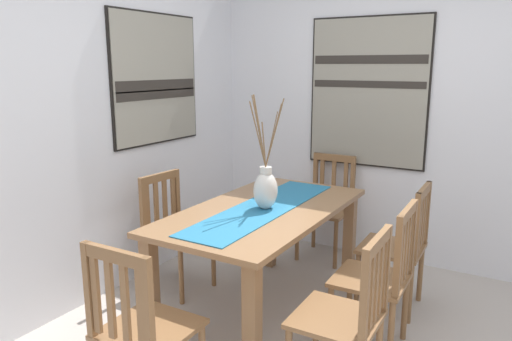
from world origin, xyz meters
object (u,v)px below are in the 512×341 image
painting_on_back_wall (156,79)px  chair_2 (349,314)px  dining_table (263,225)px  chair_5 (381,275)px  chair_3 (141,327)px  chair_4 (174,229)px  centerpiece_vase (266,188)px  chair_1 (401,244)px  chair_0 (327,205)px  painting_on_side_wall (368,93)px

painting_on_back_wall → chair_2: bearing=-113.2°
chair_2 → dining_table: bearing=55.6°
dining_table → chair_5: chair_5 is taller
chair_3 → chair_4: (1.18, 0.79, -0.01)m
dining_table → chair_3: bearing=179.8°
dining_table → painting_on_back_wall: size_ratio=1.57×
centerpiece_vase → chair_1: 1.04m
chair_0 → dining_table: bearing=-178.9°
chair_0 → painting_on_side_wall: size_ratio=0.72×
painting_on_side_wall → centerpiece_vase: bearing=171.7°
painting_on_back_wall → chair_0: bearing=-52.0°
chair_1 → chair_5: chair_5 is taller
chair_1 → painting_on_back_wall: painting_on_back_wall is taller
chair_0 → chair_2: bearing=-154.6°
painting_on_side_wall → dining_table: bearing=170.8°
dining_table → painting_on_back_wall: painting_on_back_wall is taller
dining_table → painting_on_side_wall: 1.65m
painting_on_back_wall → painting_on_side_wall: 1.79m
centerpiece_vase → chair_5: bearing=-90.4°
chair_3 → chair_0: bearing=0.5°
chair_0 → chair_3: 2.37m
chair_3 → chair_4: bearing=33.8°
painting_on_side_wall → chair_5: bearing=-157.6°
chair_5 → painting_on_side_wall: size_ratio=0.72×
chair_1 → painting_on_side_wall: bearing=33.1°
centerpiece_vase → chair_3: 1.24m
dining_table → chair_1: size_ratio=1.80×
chair_4 → painting_on_side_wall: painting_on_side_wall is taller
chair_5 → chair_0: bearing=34.7°
chair_2 → painting_on_back_wall: size_ratio=0.88×
centerpiece_vase → chair_0: 1.28m
centerpiece_vase → chair_0: (1.21, 0.04, -0.43)m
chair_0 → chair_5: (-1.21, -0.84, 0.01)m
chair_0 → chair_3: (-2.37, -0.02, 0.01)m
dining_table → chair_4: 0.81m
dining_table → chair_4: size_ratio=1.83×
dining_table → chair_3: chair_3 is taller
chair_1 → painting_on_back_wall: (-0.26, 1.96, 1.11)m
dining_table → painting_on_back_wall: bearing=75.8°
dining_table → chair_1: chair_1 is taller
chair_2 → chair_3: bearing=127.5°
chair_2 → painting_on_side_wall: (1.96, 0.58, 0.99)m
dining_table → chair_5: 0.83m
dining_table → centerpiece_vase: centerpiece_vase is taller
centerpiece_vase → chair_3: (-1.16, 0.02, -0.43)m
chair_0 → chair_3: size_ratio=0.99×
centerpiece_vase → chair_2: centerpiece_vase is taller
chair_0 → chair_1: 1.03m
chair_2 → chair_3: chair_3 is taller
chair_2 → chair_4: chair_2 is taller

